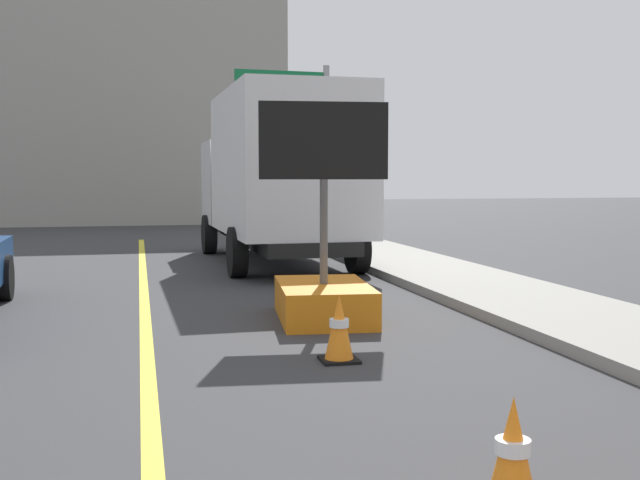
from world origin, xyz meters
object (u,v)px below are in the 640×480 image
box_truck (278,174)px  traffic_cone_mid_lane (339,328)px  traffic_cone_near_sign (513,456)px  arrow_board_trailer (324,281)px  highway_guide_sign (300,120)px

box_truck → traffic_cone_mid_lane: box_truck is taller
traffic_cone_near_sign → traffic_cone_mid_lane: size_ratio=0.96×
box_truck → traffic_cone_near_sign: (-0.85, -11.74, -1.53)m
arrow_board_trailer → traffic_cone_mid_lane: bearing=-99.7°
arrow_board_trailer → box_truck: 6.29m
box_truck → traffic_cone_near_sign: bearing=-94.1°
arrow_board_trailer → highway_guide_sign: (2.36, 12.66, 2.94)m
arrow_board_trailer → traffic_cone_mid_lane: arrow_board_trailer is taller
arrow_board_trailer → box_truck: size_ratio=0.39×
traffic_cone_near_sign → arrow_board_trailer: bearing=86.7°
arrow_board_trailer → traffic_cone_near_sign: 5.64m
highway_guide_sign → box_truck: bearing=-105.7°
box_truck → highway_guide_sign: (1.84, 6.55, 1.59)m
box_truck → traffic_cone_near_sign: box_truck is taller
box_truck → traffic_cone_mid_lane: 8.47m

